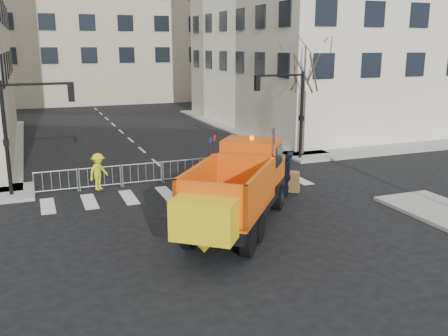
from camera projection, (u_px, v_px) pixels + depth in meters
name	position (u px, v px, depth m)	size (l,w,h in m)	color
ground	(231.00, 228.00, 19.35)	(120.00, 120.00, 0.00)	black
sidewalk_back	(172.00, 175.00, 27.02)	(64.00, 5.00, 0.15)	gray
building_far	(78.00, 4.00, 63.51)	(30.00, 18.00, 24.00)	#B7A78C
traffic_light_left	(6.00, 140.00, 22.66)	(0.18, 0.18, 5.40)	black
traffic_light_right	(301.00, 116.00, 30.30)	(0.18, 0.18, 5.40)	black
crowd_barriers	(162.00, 171.00, 25.83)	(12.60, 0.60, 1.10)	#9EA0A5
street_tree	(304.00, 97.00, 31.20)	(3.00, 3.00, 7.50)	#382B21
plow_truck	(238.00, 187.00, 18.91)	(8.09, 9.23, 3.78)	black
cop_a	(288.00, 170.00, 24.53)	(0.68, 0.45, 1.88)	black
cop_b	(261.00, 175.00, 23.90)	(0.83, 0.65, 1.71)	black
cop_c	(286.00, 176.00, 23.14)	(1.19, 0.50, 2.03)	black
worker	(98.00, 172.00, 23.82)	(1.15, 0.66, 1.78)	yellow
newspaper_box	(271.00, 151.00, 29.98)	(0.45, 0.40, 1.10)	#AF100D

